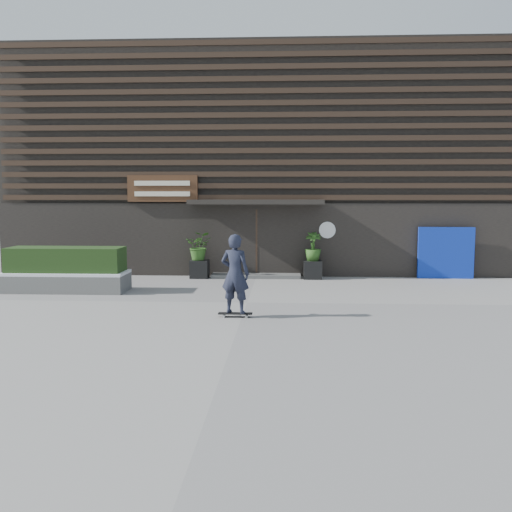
# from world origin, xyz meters

# --- Properties ---
(ground) EXTENTS (80.00, 80.00, 0.00)m
(ground) POSITION_xyz_m (0.00, 0.00, 0.00)
(ground) COLOR gray
(ground) RESTS_ON ground
(entrance_step) EXTENTS (3.00, 0.80, 0.12)m
(entrance_step) POSITION_xyz_m (0.00, 4.60, 0.06)
(entrance_step) COLOR #4D4D4A
(entrance_step) RESTS_ON ground
(planter_pot_left) EXTENTS (0.60, 0.60, 0.60)m
(planter_pot_left) POSITION_xyz_m (-1.90, 4.40, 0.30)
(planter_pot_left) COLOR black
(planter_pot_left) RESTS_ON ground
(bamboo_left) EXTENTS (0.86, 0.75, 0.96)m
(bamboo_left) POSITION_xyz_m (-1.90, 4.40, 1.08)
(bamboo_left) COLOR #2D591E
(bamboo_left) RESTS_ON planter_pot_left
(planter_pot_right) EXTENTS (0.60, 0.60, 0.60)m
(planter_pot_right) POSITION_xyz_m (1.90, 4.40, 0.30)
(planter_pot_right) COLOR black
(planter_pot_right) RESTS_ON ground
(bamboo_right) EXTENTS (0.54, 0.54, 0.96)m
(bamboo_right) POSITION_xyz_m (1.90, 4.40, 1.08)
(bamboo_right) COLOR #2D591E
(bamboo_right) RESTS_ON planter_pot_right
(raised_bed) EXTENTS (3.50, 1.20, 0.50)m
(raised_bed) POSITION_xyz_m (-5.35, 1.52, 0.25)
(raised_bed) COLOR #535351
(raised_bed) RESTS_ON ground
(snow_layer) EXTENTS (3.50, 1.20, 0.08)m
(snow_layer) POSITION_xyz_m (-5.35, 1.52, 0.54)
(snow_layer) COLOR white
(snow_layer) RESTS_ON raised_bed
(hedge) EXTENTS (3.30, 1.00, 0.70)m
(hedge) POSITION_xyz_m (-5.35, 1.52, 0.93)
(hedge) COLOR #1A3212
(hedge) RESTS_ON snow_layer
(blue_tarp) EXTENTS (1.83, 0.16, 1.72)m
(blue_tarp) POSITION_xyz_m (6.34, 4.70, 0.86)
(blue_tarp) COLOR #0C26A5
(blue_tarp) RESTS_ON ground
(building) EXTENTS (18.00, 11.00, 8.00)m
(building) POSITION_xyz_m (-0.00, 9.96, 3.99)
(building) COLOR black
(building) RESTS_ON ground
(skateboarder) EXTENTS (0.78, 0.58, 1.91)m
(skateboarder) POSITION_xyz_m (-0.15, -1.80, 1.00)
(skateboarder) COLOR black
(skateboarder) RESTS_ON ground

